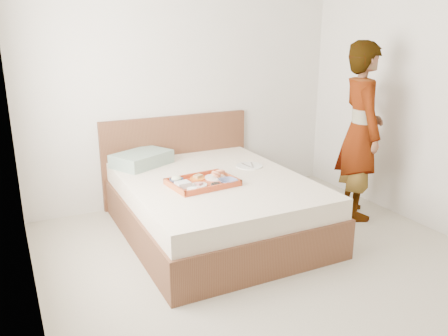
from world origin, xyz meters
TOP-DOWN VIEW (x-y plane):
  - ground at (0.00, 0.00)m, footprint 3.50×4.00m
  - wall_back at (0.00, 2.00)m, footprint 3.50×0.01m
  - wall_left at (-1.75, 0.00)m, footprint 0.01×4.00m
  - bed at (-0.15, 1.00)m, footprint 1.65×2.00m
  - headboard at (-0.15, 1.97)m, footprint 1.65×0.06m
  - pillow at (-0.61, 1.71)m, footprint 0.66×0.58m
  - tray at (-0.31, 0.88)m, footprint 0.60×0.46m
  - prawn_plate at (-0.15, 0.96)m, footprint 0.21×0.21m
  - navy_bowl_big at (-0.12, 0.77)m, footprint 0.17×0.17m
  - sauce_dish at (-0.25, 0.74)m, footprint 0.09×0.09m
  - meat_plate at (-0.37, 0.84)m, footprint 0.15×0.15m
  - bread_plate at (-0.31, 1.01)m, footprint 0.15×0.15m
  - salad_bowl at (-0.52, 0.99)m, footprint 0.14×0.14m
  - plastic_tub at (-0.51, 0.85)m, footprint 0.13×0.11m
  - cheese_round at (-0.48, 0.73)m, footprint 0.09×0.09m
  - dinner_plate at (0.33, 1.19)m, footprint 0.32×0.32m
  - person at (1.33, 0.75)m, footprint 0.63×0.75m

SIDE VIEW (x-z plane):
  - ground at x=0.00m, z-range -0.01..0.01m
  - bed at x=-0.15m, z-range 0.00..0.53m
  - headboard at x=-0.15m, z-range 0.00..0.95m
  - dinner_plate at x=0.33m, z-range 0.53..0.54m
  - meat_plate at x=-0.37m, z-range 0.55..0.56m
  - bread_plate at x=-0.31m, z-range 0.55..0.56m
  - prawn_plate at x=-0.15m, z-range 0.55..0.56m
  - tray at x=-0.31m, z-range 0.53..0.58m
  - cheese_round at x=-0.48m, z-range 0.55..0.57m
  - sauce_dish at x=-0.25m, z-range 0.55..0.58m
  - salad_bowl at x=-0.52m, z-range 0.55..0.58m
  - navy_bowl_big at x=-0.12m, z-range 0.55..0.58m
  - plastic_tub at x=-0.51m, z-range 0.55..0.60m
  - pillow at x=-0.61m, z-range 0.53..0.66m
  - person at x=1.33m, z-range 0.00..1.74m
  - wall_back at x=0.00m, z-range 0.00..2.60m
  - wall_left at x=-1.75m, z-range 0.00..2.60m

